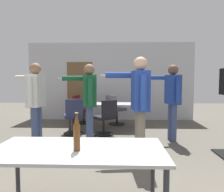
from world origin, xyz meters
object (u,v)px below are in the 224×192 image
(person_right_polo, at_px, (172,95))
(office_chair_mid_tucked, at_px, (105,119))
(office_chair_far_left, at_px, (115,111))
(person_near_casual, at_px, (89,97))
(person_center_tall, at_px, (35,97))
(office_chair_near_pushed, at_px, (81,110))
(person_far_watching, at_px, (139,98))
(office_chair_far_right, at_px, (74,118))
(beer_bottle, at_px, (77,133))

(person_right_polo, relative_size, office_chair_mid_tucked, 1.93)
(office_chair_far_left, bearing_deg, person_near_casual, -60.52)
(person_center_tall, height_order, office_chair_far_left, person_center_tall)
(person_near_casual, distance_m, office_chair_near_pushed, 2.60)
(person_far_watching, xyz_separation_m, office_chair_far_right, (-1.52, 1.70, -0.65))
(office_chair_near_pushed, relative_size, beer_bottle, 2.49)
(beer_bottle, bearing_deg, person_right_polo, 62.15)
(office_chair_far_left, relative_size, office_chair_mid_tucked, 1.03)
(person_far_watching, height_order, office_chair_far_right, person_far_watching)
(person_far_watching, xyz_separation_m, office_chair_mid_tucked, (-0.71, 1.68, -0.67))
(person_center_tall, height_order, office_chair_far_right, person_center_tall)
(person_far_watching, distance_m, person_center_tall, 2.22)
(person_near_casual, distance_m, beer_bottle, 2.65)
(person_right_polo, distance_m, office_chair_far_right, 2.51)
(office_chair_far_left, bearing_deg, office_chair_near_pushed, -148.23)
(person_right_polo, xyz_separation_m, office_chair_near_pushed, (-2.47, 2.02, -0.66))
(beer_bottle, bearing_deg, office_chair_far_right, 102.51)
(person_far_watching, relative_size, office_chair_far_left, 1.93)
(office_chair_near_pushed, bearing_deg, person_far_watching, 42.49)
(office_chair_near_pushed, xyz_separation_m, office_chair_far_left, (1.12, -0.22, 0.03))
(person_far_watching, distance_m, office_chair_mid_tucked, 1.94)
(person_right_polo, height_order, office_chair_far_left, person_right_polo)
(person_near_casual, distance_m, person_right_polo, 1.93)
(beer_bottle, bearing_deg, person_near_casual, 95.64)
(person_near_casual, xyz_separation_m, beer_bottle, (0.26, -2.63, -0.15))
(person_near_casual, height_order, office_chair_mid_tucked, person_near_casual)
(person_center_tall, height_order, office_chair_near_pushed, person_center_tall)
(office_chair_far_left, bearing_deg, person_center_tall, -81.72)
(office_chair_far_left, bearing_deg, beer_bottle, -50.40)
(person_far_watching, height_order, person_center_tall, person_far_watching)
(person_center_tall, distance_m, person_right_polo, 3.04)
(office_chair_near_pushed, height_order, office_chair_far_left, office_chair_far_left)
(office_chair_mid_tucked, relative_size, beer_bottle, 2.51)
(person_right_polo, relative_size, beer_bottle, 4.85)
(office_chair_mid_tucked, bearing_deg, person_far_watching, -105.47)
(person_near_casual, bearing_deg, person_center_tall, 84.61)
(office_chair_near_pushed, bearing_deg, person_near_casual, 30.09)
(person_near_casual, xyz_separation_m, office_chair_far_left, (0.52, 2.23, -0.61))
(person_center_tall, xyz_separation_m, beer_bottle, (1.36, -2.49, -0.16))
(person_far_watching, xyz_separation_m, person_near_casual, (-1.01, 0.83, -0.04))
(person_near_casual, height_order, office_chair_near_pushed, person_near_casual)
(person_far_watching, relative_size, beer_bottle, 4.98)
(person_near_casual, bearing_deg, office_chair_far_right, 17.89)
(office_chair_far_left, xyz_separation_m, office_chair_far_right, (-1.04, -1.36, -0.00))
(beer_bottle, bearing_deg, office_chair_mid_tucked, 89.37)
(person_center_tall, xyz_separation_m, person_right_polo, (2.98, 0.57, 0.01))
(person_right_polo, distance_m, beer_bottle, 3.47)
(office_chair_near_pushed, relative_size, office_chair_mid_tucked, 0.99)
(office_chair_near_pushed, xyz_separation_m, office_chair_mid_tucked, (0.89, -1.60, 0.01))
(office_chair_far_right, height_order, beer_bottle, beer_bottle)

